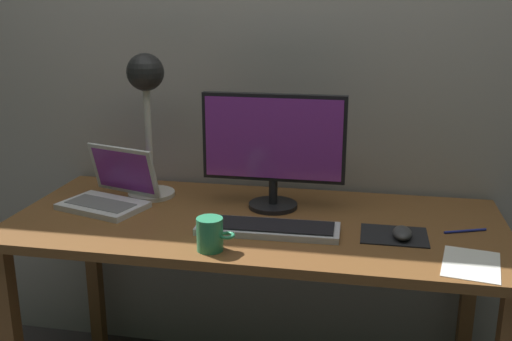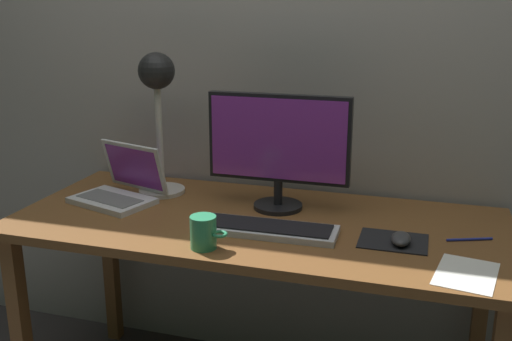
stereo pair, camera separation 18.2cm
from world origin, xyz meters
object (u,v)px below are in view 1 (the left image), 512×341
(keyboard_main, at_px, (268,228))
(mouse, at_px, (402,233))
(coffee_mug, at_px, (210,234))
(pen, at_px, (465,231))
(desk_lamp, at_px, (146,96))
(monitor, at_px, (273,144))
(laptop, at_px, (113,188))

(keyboard_main, xyz_separation_m, mouse, (0.40, 0.02, 0.01))
(coffee_mug, height_order, pen, coffee_mug)
(mouse, relative_size, pen, 0.69)
(coffee_mug, xyz_separation_m, pen, (0.74, 0.28, -0.04))
(keyboard_main, bearing_deg, mouse, 2.64)
(desk_lamp, bearing_deg, monitor, -5.23)
(desk_lamp, distance_m, coffee_mug, 0.64)
(monitor, relative_size, laptop, 1.44)
(pen, bearing_deg, mouse, -154.14)
(monitor, xyz_separation_m, desk_lamp, (-0.46, 0.04, 0.14))
(laptop, bearing_deg, desk_lamp, 48.02)
(keyboard_main, height_order, laptop, laptop)
(laptop, relative_size, desk_lamp, 0.65)
(desk_lamp, bearing_deg, laptop, -131.98)
(coffee_mug, bearing_deg, monitor, 73.48)
(monitor, xyz_separation_m, pen, (0.62, -0.11, -0.22))
(desk_lamp, xyz_separation_m, mouse, (0.88, -0.25, -0.35))
(laptop, xyz_separation_m, pen, (1.18, -0.04, -0.05))
(laptop, distance_m, mouse, 0.99)
(keyboard_main, xyz_separation_m, pen, (0.60, 0.11, -0.01))
(laptop, relative_size, mouse, 3.49)
(laptop, distance_m, pen, 1.18)
(mouse, bearing_deg, desk_lamp, 164.44)
(monitor, height_order, pen, monitor)
(coffee_mug, bearing_deg, pen, 20.88)
(keyboard_main, xyz_separation_m, laptop, (-0.58, 0.16, 0.04))
(laptop, bearing_deg, mouse, -7.93)
(coffee_mug, bearing_deg, mouse, 19.01)
(mouse, bearing_deg, pen, 25.86)
(laptop, height_order, desk_lamp, desk_lamp)
(keyboard_main, distance_m, laptop, 0.60)
(mouse, bearing_deg, monitor, 154.37)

